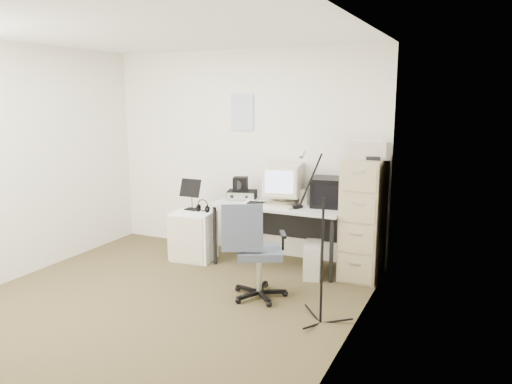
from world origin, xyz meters
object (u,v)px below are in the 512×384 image
at_px(filing_cabinet, 363,218).
at_px(side_cart, 194,236).
at_px(office_chair, 259,250).
at_px(desk, 280,234).

xyz_separation_m(filing_cabinet, side_cart, (-1.97, -0.28, -0.36)).
distance_m(office_chair, side_cart, 1.40).
height_order(office_chair, side_cart, office_chair).
relative_size(filing_cabinet, office_chair, 1.36).
bearing_deg(side_cart, office_chair, -37.92).
bearing_deg(side_cart, desk, 7.37).
bearing_deg(filing_cabinet, office_chair, -127.77).
bearing_deg(desk, office_chair, -80.01).
bearing_deg(desk, side_cart, -165.94).
bearing_deg(office_chair, desk, 72.62).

